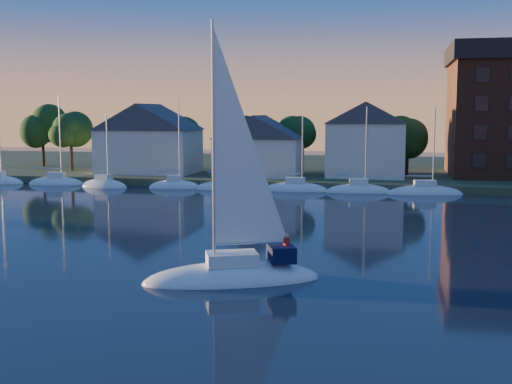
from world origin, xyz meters
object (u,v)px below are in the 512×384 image
(clubhouse_centre, at_px, (259,145))
(hero_sailboat, at_px, (235,270))
(clubhouse_east, at_px, (366,139))
(clubhouse_west, at_px, (149,138))

(clubhouse_centre, distance_m, hero_sailboat, 50.44)
(hero_sailboat, bearing_deg, clubhouse_east, -117.55)
(clubhouse_east, bearing_deg, clubhouse_centre, -171.87)
(hero_sailboat, bearing_deg, clubhouse_centre, -101.67)
(clubhouse_east, distance_m, hero_sailboat, 51.92)
(clubhouse_east, xyz_separation_m, hero_sailboat, (-4.93, -51.41, -5.36))
(clubhouse_west, xyz_separation_m, clubhouse_east, (30.00, 1.00, 0.07))
(clubhouse_centre, height_order, clubhouse_east, clubhouse_east)
(clubhouse_west, relative_size, clubhouse_centre, 1.18)
(clubhouse_west, xyz_separation_m, hero_sailboat, (25.07, -50.41, -5.30))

